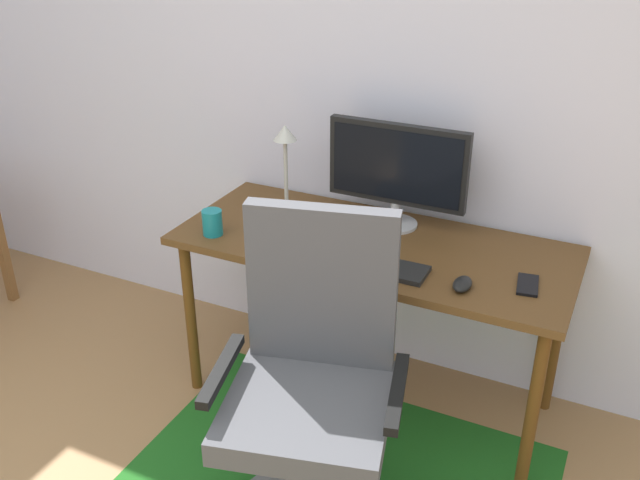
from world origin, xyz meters
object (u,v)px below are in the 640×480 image
desk_lamp (286,157)px  office_chair (312,408)px  monitor (397,168)px  desk (372,259)px  computer_mouse (462,284)px  keyboard (367,264)px  cell_phone (528,285)px  coffee_cup (212,223)px

desk_lamp → office_chair: 1.01m
monitor → desk: bearing=-96.8°
office_chair → computer_mouse: bearing=40.9°
desk → desk_lamp: desk_lamp is taller
desk_lamp → office_chair: size_ratio=0.35×
keyboard → office_chair: (0.02, -0.47, -0.28)m
desk → cell_phone: size_ratio=10.62×
monitor → desk_lamp: bearing=-166.4°
keyboard → office_chair: bearing=-87.9°
monitor → desk_lamp: size_ratio=1.44×
computer_mouse → cell_phone: (0.19, 0.11, -0.01)m
desk_lamp → monitor: bearing=13.6°
monitor → office_chair: size_ratio=0.51×
computer_mouse → office_chair: bearing=-124.9°
computer_mouse → cell_phone: size_ratio=0.74×
computer_mouse → monitor: bearing=135.8°
desk → desk_lamp: size_ratio=3.91×
desk → cell_phone: cell_phone is taller
computer_mouse → cell_phone: computer_mouse is taller
monitor → coffee_cup: (-0.60, -0.38, -0.19)m
desk → keyboard: (0.05, -0.18, 0.08)m
coffee_cup → desk_lamp: desk_lamp is taller
coffee_cup → office_chair: bearing=-35.0°
monitor → coffee_cup: bearing=-147.8°
desk_lamp → cell_phone: bearing=-8.7°
desk → monitor: 0.36m
cell_phone → keyboard: bearing=-177.7°
computer_mouse → desk_lamp: 0.87m
office_chair → desk_lamp: bearing=108.8°
cell_phone → desk_lamp: 1.03m
coffee_cup → cell_phone: size_ratio=0.71×
cell_phone → coffee_cup: bearing=177.7°
coffee_cup → cell_phone: bearing=6.1°
monitor → cell_phone: size_ratio=3.90×
monitor → computer_mouse: size_ratio=5.25×
monitor → keyboard: 0.42m
desk → cell_phone: (0.59, -0.08, 0.08)m
desk → computer_mouse: bearing=-25.7°
keyboard → computer_mouse: (0.34, -0.01, 0.01)m
monitor → keyboard: bearing=-85.3°
computer_mouse → coffee_cup: size_ratio=1.05×
desk_lamp → computer_mouse: bearing=-18.1°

